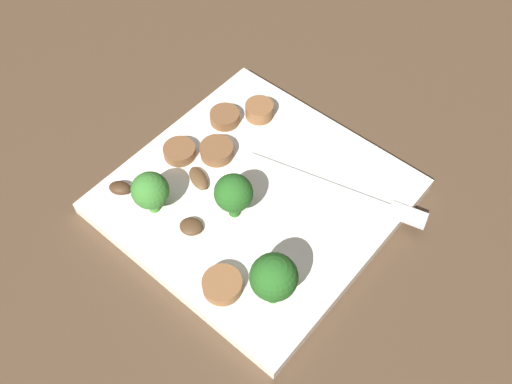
% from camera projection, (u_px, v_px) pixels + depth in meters
% --- Properties ---
extents(ground_plane, '(1.40, 1.40, 0.00)m').
position_uv_depth(ground_plane, '(256.00, 201.00, 0.54)').
color(ground_plane, '#4C3826').
extents(plate, '(0.25, 0.25, 0.01)m').
position_uv_depth(plate, '(256.00, 196.00, 0.54)').
color(plate, white).
rests_on(plate, ground_plane).
extents(fork, '(0.18, 0.06, 0.00)m').
position_uv_depth(fork, '(348.00, 193.00, 0.53)').
color(fork, silver).
rests_on(fork, plate).
extents(broccoli_floret_0, '(0.04, 0.04, 0.05)m').
position_uv_depth(broccoli_floret_0, '(234.00, 194.00, 0.49)').
color(broccoli_floret_0, '#296420').
rests_on(broccoli_floret_0, plate).
extents(broccoli_floret_1, '(0.03, 0.03, 0.05)m').
position_uv_depth(broccoli_floret_1, '(150.00, 191.00, 0.50)').
color(broccoli_floret_1, '#408630').
rests_on(broccoli_floret_1, plate).
extents(broccoli_floret_2, '(0.04, 0.04, 0.06)m').
position_uv_depth(broccoli_floret_2, '(274.00, 278.00, 0.44)').
color(broccoli_floret_2, '#296420').
rests_on(broccoli_floret_2, plate).
extents(sausage_slice_0, '(0.04, 0.04, 0.01)m').
position_uv_depth(sausage_slice_0, '(217.00, 151.00, 0.55)').
color(sausage_slice_0, brown).
rests_on(sausage_slice_0, plate).
extents(sausage_slice_1, '(0.04, 0.04, 0.02)m').
position_uv_depth(sausage_slice_1, '(259.00, 110.00, 0.58)').
color(sausage_slice_1, brown).
rests_on(sausage_slice_1, plate).
extents(sausage_slice_2, '(0.04, 0.04, 0.01)m').
position_uv_depth(sausage_slice_2, '(180.00, 151.00, 0.55)').
color(sausage_slice_2, brown).
rests_on(sausage_slice_2, plate).
extents(sausage_slice_3, '(0.04, 0.04, 0.01)m').
position_uv_depth(sausage_slice_3, '(225.00, 117.00, 0.58)').
color(sausage_slice_3, brown).
rests_on(sausage_slice_3, plate).
extents(sausage_slice_4, '(0.05, 0.05, 0.01)m').
position_uv_depth(sausage_slice_4, '(222.00, 285.00, 0.47)').
color(sausage_slice_4, brown).
rests_on(sausage_slice_4, plate).
extents(mushroom_0, '(0.03, 0.03, 0.01)m').
position_uv_depth(mushroom_0, '(198.00, 178.00, 0.54)').
color(mushroom_0, brown).
rests_on(mushroom_0, plate).
extents(mushroom_1, '(0.03, 0.02, 0.01)m').
position_uv_depth(mushroom_1, '(120.00, 188.00, 0.53)').
color(mushroom_1, '#422B19').
rests_on(mushroom_1, plate).
extents(mushroom_2, '(0.03, 0.02, 0.01)m').
position_uv_depth(mushroom_2, '(191.00, 226.00, 0.50)').
color(mushroom_2, '#4C331E').
rests_on(mushroom_2, plate).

